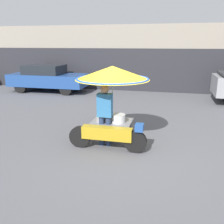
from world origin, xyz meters
The scene contains 5 objects.
ground_plane centered at (0.00, 0.00, 0.00)m, with size 36.00×36.00×0.00m, color #56565B.
shopfront_building centered at (0.00, 9.25, 1.80)m, with size 28.00×2.06×3.62m.
vendor_motorcycle_cart centered at (-0.40, 0.56, 1.64)m, with size 2.02×1.95×2.07m.
vendor_person centered at (-0.52, 0.28, 0.91)m, with size 0.38×0.22×1.62m.
parked_car centered at (-5.61, 6.91, 0.77)m, with size 4.28×1.72×1.47m.
Camera 1 is at (1.11, -5.70, 2.65)m, focal length 40.00 mm.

